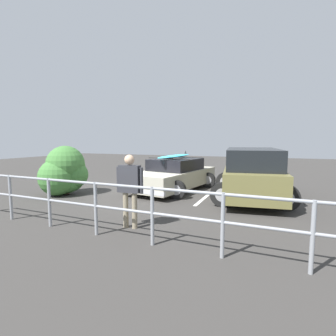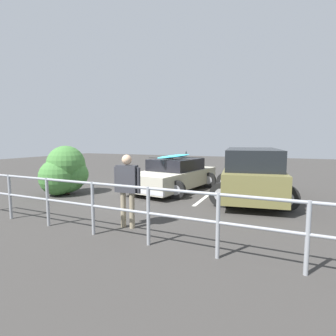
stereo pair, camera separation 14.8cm
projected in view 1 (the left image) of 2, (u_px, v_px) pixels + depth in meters
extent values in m
cube|color=#383533|center=(157.00, 190.00, 10.66)|extent=(44.00, 44.00, 0.02)
cube|color=silver|center=(211.00, 193.00, 9.96)|extent=(0.12, 4.33, 0.00)
cube|color=#B7B29E|center=(174.00, 178.00, 10.47)|extent=(2.50, 4.44, 0.63)
cube|color=black|center=(176.00, 164.00, 10.56)|extent=(1.90, 2.26, 0.45)
cube|color=silver|center=(142.00, 191.00, 8.77)|extent=(1.81, 0.42, 0.14)
cube|color=silver|center=(196.00, 177.00, 12.22)|extent=(1.81, 0.42, 0.14)
cylinder|color=black|center=(177.00, 190.00, 8.92)|extent=(0.64, 0.18, 0.64)
cylinder|color=#99999E|center=(177.00, 190.00, 8.92)|extent=(0.35, 0.19, 0.35)
cylinder|color=black|center=(135.00, 185.00, 9.88)|extent=(0.64, 0.18, 0.64)
cylinder|color=#99999E|center=(135.00, 185.00, 9.88)|extent=(0.35, 0.19, 0.35)
cylinder|color=black|center=(208.00, 180.00, 11.10)|extent=(0.64, 0.18, 0.64)
cylinder|color=#99999E|center=(208.00, 180.00, 11.10)|extent=(0.35, 0.19, 0.35)
cylinder|color=black|center=(171.00, 177.00, 12.07)|extent=(0.64, 0.18, 0.64)
cylinder|color=#99999E|center=(171.00, 177.00, 12.07)|extent=(0.35, 0.19, 0.35)
cylinder|color=black|center=(168.00, 159.00, 10.06)|extent=(1.85, 0.36, 0.03)
cylinder|color=black|center=(183.00, 157.00, 10.99)|extent=(1.85, 0.36, 0.03)
ellipsoid|color=#33B7D6|center=(175.00, 156.00, 10.62)|extent=(0.72, 2.85, 0.09)
cone|color=black|center=(186.00, 152.00, 11.61)|extent=(0.10, 0.10, 0.14)
cube|color=brown|center=(251.00, 180.00, 8.87)|extent=(2.31, 4.48, 0.84)
cube|color=black|center=(252.00, 158.00, 8.79)|extent=(2.05, 3.53, 0.63)
cylinder|color=black|center=(248.00, 170.00, 11.02)|extent=(0.68, 0.27, 0.66)
cylinder|color=black|center=(287.00, 198.00, 7.45)|extent=(0.74, 0.22, 0.74)
cylinder|color=#99999E|center=(287.00, 198.00, 7.45)|extent=(0.41, 0.23, 0.41)
cylinder|color=black|center=(223.00, 194.00, 7.89)|extent=(0.74, 0.22, 0.74)
cylinder|color=#99999E|center=(223.00, 194.00, 7.89)|extent=(0.41, 0.23, 0.41)
cylinder|color=black|center=(274.00, 183.00, 9.92)|extent=(0.74, 0.22, 0.74)
cylinder|color=#99999E|center=(274.00, 183.00, 9.92)|extent=(0.41, 0.23, 0.41)
cylinder|color=black|center=(226.00, 181.00, 10.36)|extent=(0.74, 0.22, 0.74)
cylinder|color=#99999E|center=(226.00, 181.00, 10.36)|extent=(0.41, 0.23, 0.41)
cylinder|color=gray|center=(135.00, 211.00, 5.94)|extent=(0.12, 0.12, 0.83)
cylinder|color=gray|center=(126.00, 210.00, 6.01)|extent=(0.12, 0.12, 0.83)
cube|color=#333338|center=(130.00, 179.00, 5.89)|extent=(0.49, 0.22, 0.62)
sphere|color=#D6A884|center=(129.00, 160.00, 5.85)|extent=(0.22, 0.22, 0.22)
cylinder|color=#333338|center=(141.00, 181.00, 5.81)|extent=(0.09, 0.09, 0.58)
cylinder|color=#333338|center=(118.00, 179.00, 5.98)|extent=(0.09, 0.09, 0.58)
cylinder|color=gray|center=(313.00, 238.00, 3.88)|extent=(0.07, 0.07, 1.13)
cylinder|color=gray|center=(223.00, 226.00, 4.42)|extent=(0.07, 0.07, 1.13)
cylinder|color=gray|center=(152.00, 216.00, 4.96)|extent=(0.07, 0.07, 1.13)
cylinder|color=gray|center=(96.00, 209.00, 5.50)|extent=(0.07, 0.07, 1.13)
cylinder|color=gray|center=(49.00, 203.00, 6.04)|extent=(0.07, 0.07, 1.13)
cylinder|color=gray|center=(11.00, 197.00, 6.59)|extent=(0.07, 0.07, 1.13)
cylinder|color=gray|center=(122.00, 186.00, 5.18)|extent=(9.36, 0.37, 0.06)
cylinder|color=gray|center=(123.00, 210.00, 5.23)|extent=(9.36, 0.37, 0.06)
cylinder|color=#4C3828|center=(66.00, 189.00, 9.75)|extent=(0.25, 0.25, 0.36)
sphere|color=#427A38|center=(70.00, 170.00, 9.85)|extent=(1.16, 1.16, 1.16)
sphere|color=#427A38|center=(75.00, 175.00, 9.61)|extent=(0.97, 0.97, 0.97)
sphere|color=#427A38|center=(72.00, 180.00, 9.75)|extent=(0.84, 0.84, 0.84)
sphere|color=#427A38|center=(67.00, 180.00, 9.55)|extent=(0.96, 0.96, 0.96)
sphere|color=#427A38|center=(66.00, 164.00, 9.56)|extent=(1.37, 1.37, 1.37)
sphere|color=#427A38|center=(57.00, 177.00, 9.39)|extent=(1.32, 1.32, 1.32)
sphere|color=#427A38|center=(69.00, 167.00, 9.72)|extent=(1.15, 1.15, 1.15)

